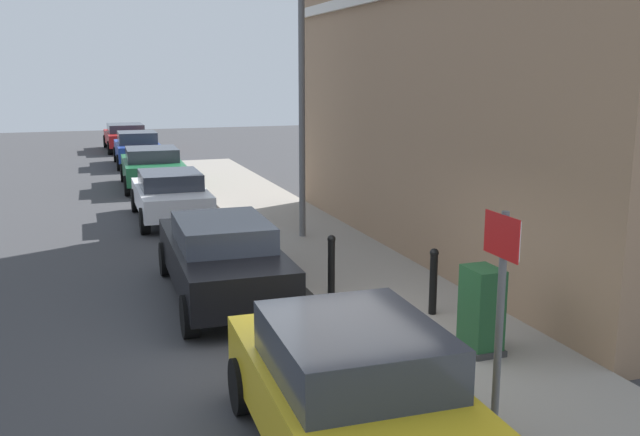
# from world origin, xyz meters

# --- Properties ---
(ground) EXTENTS (80.00, 80.00, 0.00)m
(ground) POSITION_xyz_m (0.00, 0.00, 0.00)
(ground) COLOR #38383A
(sidewalk) EXTENTS (2.52, 30.00, 0.15)m
(sidewalk) POSITION_xyz_m (1.94, 6.00, 0.07)
(sidewalk) COLOR gray
(sidewalk) RESTS_ON ground
(corner_building) EXTENTS (6.16, 12.43, 9.32)m
(corner_building) POSITION_xyz_m (6.23, 4.22, 4.66)
(corner_building) COLOR #937256
(corner_building) RESTS_ON ground
(car_yellow) EXTENTS (1.94, 4.02, 1.47)m
(car_yellow) POSITION_xyz_m (-0.54, -2.66, 0.76)
(car_yellow) COLOR gold
(car_yellow) RESTS_ON ground
(car_black) EXTENTS (1.86, 4.48, 1.40)m
(car_black) POSITION_xyz_m (-0.71, 2.92, 0.74)
(car_black) COLOR black
(car_black) RESTS_ON ground
(car_white) EXTENTS (1.83, 3.99, 1.28)m
(car_white) POSITION_xyz_m (-0.70, 9.70, 0.68)
(car_white) COLOR silver
(car_white) RESTS_ON ground
(car_green) EXTENTS (2.06, 4.13, 1.34)m
(car_green) POSITION_xyz_m (-0.59, 15.26, 0.71)
(car_green) COLOR #195933
(car_green) RESTS_ON ground
(car_blue) EXTENTS (1.86, 3.99, 1.39)m
(car_blue) POSITION_xyz_m (-0.56, 21.18, 0.72)
(car_blue) COLOR navy
(car_blue) RESTS_ON ground
(car_red) EXTENTS (2.03, 4.37, 1.29)m
(car_red) POSITION_xyz_m (-0.62, 27.15, 0.70)
(car_red) COLOR maroon
(car_red) RESTS_ON ground
(utility_cabinet) EXTENTS (0.46, 0.61, 1.15)m
(utility_cabinet) POSITION_xyz_m (2.00, -0.86, 0.68)
(utility_cabinet) COLOR #1E4C28
(utility_cabinet) RESTS_ON sidewalk
(bollard_near_cabinet) EXTENTS (0.14, 0.14, 1.04)m
(bollard_near_cabinet) POSITION_xyz_m (2.10, 0.65, 0.70)
(bollard_near_cabinet) COLOR black
(bollard_near_cabinet) RESTS_ON sidewalk
(bollard_far_kerb) EXTENTS (0.14, 0.14, 1.04)m
(bollard_far_kerb) POSITION_xyz_m (0.93, 1.99, 0.70)
(bollard_far_kerb) COLOR black
(bollard_far_kerb) RESTS_ON sidewalk
(street_sign) EXTENTS (0.08, 0.60, 2.30)m
(street_sign) POSITION_xyz_m (1.06, -2.64, 1.66)
(street_sign) COLOR #59595B
(street_sign) RESTS_ON sidewalk
(lamppost) EXTENTS (0.20, 0.44, 5.72)m
(lamppost) POSITION_xyz_m (1.80, 6.27, 3.30)
(lamppost) COLOR #59595B
(lamppost) RESTS_ON sidewalk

